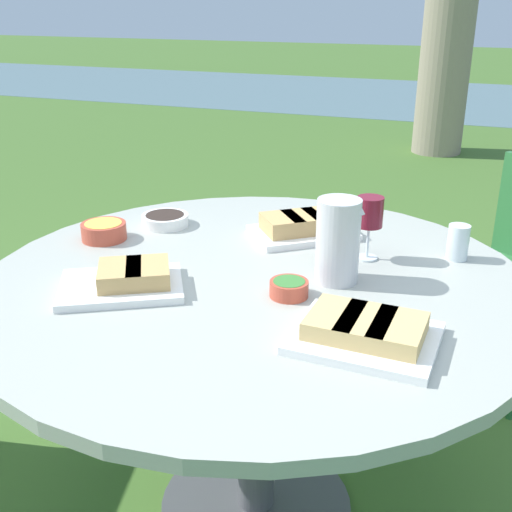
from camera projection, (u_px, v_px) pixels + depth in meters
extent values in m
plane|color=#446B2B|center=(256.00, 505.00, 2.00)|extent=(40.00, 40.00, 0.00)
cube|color=slate|center=(463.00, 100.00, 9.68)|extent=(40.00, 4.19, 0.01)
cylinder|color=#4C4C51|center=(256.00, 503.00, 1.99)|extent=(0.59, 0.59, 0.02)
cylinder|color=#4C4C51|center=(256.00, 403.00, 1.85)|extent=(0.11, 0.11, 0.73)
cylinder|color=#9EA399|center=(256.00, 283.00, 1.71)|extent=(1.46, 1.46, 0.03)
cube|color=#2D6B38|center=(510.00, 280.00, 2.49)|extent=(0.60, 0.59, 0.04)
cylinder|color=#2D6B38|center=(433.00, 327.00, 2.62)|extent=(0.03, 0.03, 0.43)
cylinder|color=#2D6B38|center=(488.00, 303.00, 2.82)|extent=(0.03, 0.03, 0.43)
cylinder|color=silver|center=(338.00, 241.00, 1.64)|extent=(0.11, 0.11, 0.22)
cone|color=silver|center=(360.00, 209.00, 1.59)|extent=(0.03, 0.03, 0.03)
cylinder|color=silver|center=(367.00, 258.00, 1.82)|extent=(0.06, 0.06, 0.01)
cylinder|color=silver|center=(368.00, 242.00, 1.80)|extent=(0.01, 0.01, 0.09)
cylinder|color=maroon|center=(370.00, 212.00, 1.77)|extent=(0.07, 0.07, 0.08)
cube|color=white|center=(121.00, 286.00, 1.62)|extent=(0.38, 0.35, 0.02)
cube|color=tan|center=(148.00, 273.00, 1.62)|extent=(0.17, 0.18, 0.04)
cube|color=tan|center=(120.00, 275.00, 1.61)|extent=(0.17, 0.18, 0.04)
cube|color=white|center=(303.00, 233.00, 1.99)|extent=(0.37, 0.35, 0.02)
cube|color=tan|center=(324.00, 220.00, 1.99)|extent=(0.17, 0.17, 0.05)
cube|color=tan|center=(303.00, 222.00, 1.97)|extent=(0.17, 0.17, 0.05)
cube|color=tan|center=(282.00, 225.00, 1.95)|extent=(0.17, 0.17, 0.05)
cube|color=white|center=(365.00, 338.00, 1.38)|extent=(0.31, 0.26, 0.02)
cube|color=tan|center=(335.00, 320.00, 1.39)|extent=(0.11, 0.17, 0.04)
cube|color=tan|center=(366.00, 326.00, 1.37)|extent=(0.11, 0.17, 0.04)
cube|color=tan|center=(398.00, 332.00, 1.34)|extent=(0.11, 0.17, 0.04)
cylinder|color=#B74733|center=(104.00, 231.00, 1.95)|extent=(0.14, 0.14, 0.05)
cylinder|color=#E0C147|center=(103.00, 226.00, 1.95)|extent=(0.11, 0.11, 0.02)
cylinder|color=#B74733|center=(289.00, 289.00, 1.59)|extent=(0.10, 0.10, 0.04)
cylinder|color=#387533|center=(289.00, 284.00, 1.58)|extent=(0.08, 0.08, 0.02)
cylinder|color=white|center=(165.00, 220.00, 2.08)|extent=(0.15, 0.15, 0.04)
cylinder|color=#2D231E|center=(165.00, 217.00, 2.07)|extent=(0.12, 0.12, 0.02)
cylinder|color=silver|center=(458.00, 242.00, 1.80)|extent=(0.06, 0.06, 0.10)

